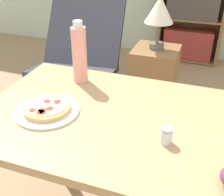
% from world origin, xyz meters
% --- Properties ---
extents(dining_table, '(1.30, 0.73, 0.73)m').
position_xyz_m(dining_table, '(-0.03, -0.05, 0.63)').
color(dining_table, tan).
rests_on(dining_table, ground_plane).
extents(pizza_on_plate, '(0.26, 0.26, 0.04)m').
position_xyz_m(pizza_on_plate, '(-0.40, -0.12, 0.75)').
color(pizza_on_plate, white).
rests_on(pizza_on_plate, dining_table).
extents(drink_bottle, '(0.07, 0.07, 0.29)m').
position_xyz_m(drink_bottle, '(-0.39, 0.18, 0.87)').
color(drink_bottle, pink).
rests_on(drink_bottle, dining_table).
extents(salt_shaker, '(0.04, 0.04, 0.06)m').
position_xyz_m(salt_shaker, '(0.08, -0.15, 0.76)').
color(salt_shaker, white).
rests_on(salt_shaker, dining_table).
extents(lounge_chair_near, '(0.74, 0.83, 0.88)m').
position_xyz_m(lounge_chair_near, '(-0.86, 1.12, 0.29)').
color(lounge_chair_near, slate).
rests_on(lounge_chair_near, ground_plane).
extents(bookshelf, '(0.73, 0.27, 1.48)m').
position_xyz_m(bookshelf, '(-0.07, 2.46, 0.70)').
color(bookshelf, brown).
rests_on(bookshelf, ground_plane).
extents(side_table, '(0.34, 0.34, 0.60)m').
position_xyz_m(side_table, '(-0.20, 1.10, 0.30)').
color(side_table, brown).
rests_on(side_table, ground_plane).
extents(table_lamp, '(0.21, 0.21, 0.38)m').
position_xyz_m(table_lamp, '(-0.20, 1.10, 0.87)').
color(table_lamp, '#665B51').
rests_on(table_lamp, side_table).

